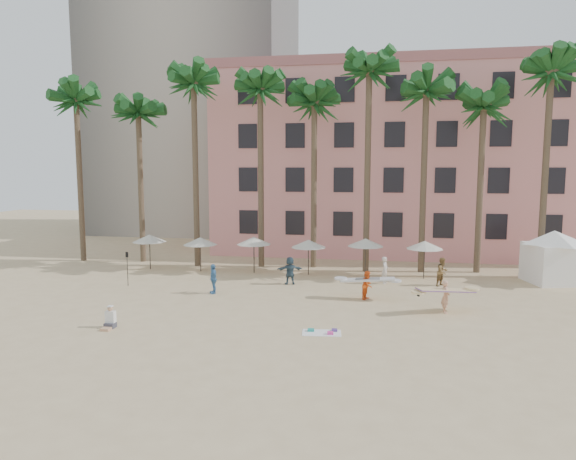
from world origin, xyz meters
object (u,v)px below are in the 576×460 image
(carrier_white, at_px, (367,284))
(cabana, at_px, (553,252))
(carrier_yellow, at_px, (446,294))
(pink_hotel, at_px, (413,163))

(carrier_white, bearing_deg, cabana, 28.11)
(cabana, xyz_separation_m, carrier_white, (-12.00, -6.41, -1.16))
(carrier_white, bearing_deg, carrier_yellow, -27.65)
(pink_hotel, height_order, carrier_white, pink_hotel)
(cabana, distance_m, carrier_yellow, 11.70)
(carrier_yellow, xyz_separation_m, carrier_white, (-4.09, 2.14, -0.09))
(carrier_yellow, bearing_deg, cabana, 47.26)
(carrier_white, bearing_deg, pink_hotel, 79.26)
(carrier_yellow, height_order, carrier_white, carrier_yellow)
(pink_hotel, bearing_deg, carrier_white, -100.74)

